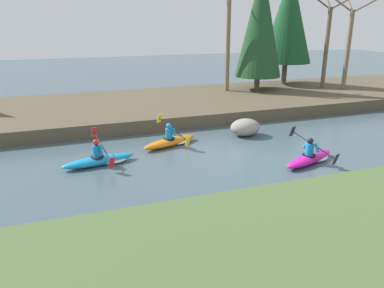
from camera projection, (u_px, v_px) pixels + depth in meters
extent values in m
plane|color=#425660|center=(263.00, 160.00, 14.42)|extent=(90.00, 90.00, 0.00)
cube|color=brown|center=(185.00, 104.00, 22.52)|extent=(44.00, 8.50, 0.65)
cylinder|color=brown|center=(257.00, 83.00, 25.14)|extent=(0.36, 0.36, 0.90)
cone|color=#1E4723|center=(260.00, 22.00, 23.90)|extent=(3.02, 3.02, 6.92)
cylinder|color=brown|center=(284.00, 73.00, 27.45)|extent=(0.36, 0.36, 1.54)
cone|color=#194C28|center=(289.00, 17.00, 26.22)|extent=(3.53, 3.53, 6.27)
cylinder|color=#7A664C|center=(228.00, 46.00, 24.04)|extent=(0.28, 0.28, 5.82)
cylinder|color=brown|center=(326.00, 48.00, 25.29)|extent=(0.28, 0.28, 5.30)
cylinder|color=#7A664C|center=(348.00, 51.00, 24.71)|extent=(0.28, 0.28, 5.10)
cylinder|color=#7A664C|center=(375.00, 0.00, 23.34)|extent=(1.97, 1.68, 1.50)
ellipsoid|color=#C61999|center=(309.00, 159.00, 14.04)|extent=(2.74, 1.52, 0.34)
cone|color=#C61999|center=(327.00, 151.00, 14.80)|extent=(0.40, 0.31, 0.20)
cylinder|color=black|center=(309.00, 155.00, 13.96)|extent=(0.62, 0.62, 0.08)
cylinder|color=#1984CC|center=(309.00, 149.00, 13.88)|extent=(0.39, 0.39, 0.42)
sphere|color=black|center=(310.00, 141.00, 13.78)|extent=(0.30, 0.30, 0.23)
cylinder|color=#1984CC|center=(306.00, 145.00, 14.09)|extent=(0.16, 0.24, 0.35)
cylinder|color=#1984CC|center=(317.00, 148.00, 13.74)|extent=(0.16, 0.24, 0.35)
cylinder|color=black|center=(313.00, 145.00, 13.98)|extent=(0.71, 1.80, 0.65)
cube|color=black|center=(292.00, 131.00, 14.57)|extent=(0.24, 0.22, 0.41)
cube|color=black|center=(336.00, 159.00, 13.40)|extent=(0.24, 0.22, 0.41)
ellipsoid|color=white|center=(317.00, 157.00, 14.40)|extent=(1.28, 1.05, 0.18)
ellipsoid|color=orange|center=(170.00, 142.00, 15.99)|extent=(2.73, 1.57, 0.34)
cone|color=orange|center=(192.00, 136.00, 16.77)|extent=(0.40, 0.32, 0.20)
cylinder|color=black|center=(169.00, 139.00, 15.91)|extent=(0.63, 0.63, 0.08)
cylinder|color=#1984CC|center=(169.00, 133.00, 15.83)|extent=(0.39, 0.39, 0.42)
sphere|color=#1E89D1|center=(169.00, 126.00, 15.73)|extent=(0.30, 0.30, 0.23)
cylinder|color=#1984CC|center=(167.00, 130.00, 16.04)|extent=(0.17, 0.24, 0.35)
cylinder|color=#1984CC|center=(174.00, 132.00, 15.70)|extent=(0.17, 0.24, 0.35)
cylinder|color=black|center=(173.00, 129.00, 15.94)|extent=(0.75, 1.79, 0.65)
cube|color=yellow|center=(159.00, 118.00, 16.51)|extent=(0.24, 0.22, 0.41)
cube|color=yellow|center=(188.00, 141.00, 15.37)|extent=(0.24, 0.22, 0.41)
ellipsoid|color=white|center=(180.00, 141.00, 16.36)|extent=(1.28, 1.06, 0.18)
ellipsoid|color=#1993D6|center=(99.00, 161.00, 13.85)|extent=(2.76, 1.11, 0.34)
cone|color=#1993D6|center=(130.00, 154.00, 14.45)|extent=(0.38, 0.26, 0.20)
cylinder|color=black|center=(97.00, 157.00, 13.78)|extent=(0.56, 0.56, 0.08)
cylinder|color=#1984CC|center=(97.00, 151.00, 13.71)|extent=(0.35, 0.35, 0.42)
sphere|color=red|center=(96.00, 142.00, 13.60)|extent=(0.27, 0.27, 0.23)
cylinder|color=#1984CC|center=(97.00, 146.00, 13.92)|extent=(0.13, 0.24, 0.35)
cylinder|color=#1984CC|center=(101.00, 150.00, 13.53)|extent=(0.13, 0.24, 0.35)
cylinder|color=black|center=(102.00, 147.00, 13.78)|extent=(0.40, 1.88, 0.65)
cube|color=red|center=(94.00, 132.00, 14.46)|extent=(0.23, 0.19, 0.41)
cube|color=red|center=(112.00, 162.00, 13.10)|extent=(0.23, 0.19, 0.41)
ellipsoid|color=white|center=(113.00, 160.00, 14.15)|extent=(1.21, 0.90, 0.18)
ellipsoid|color=gray|center=(245.00, 127.00, 17.32)|extent=(1.42, 1.11, 0.80)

